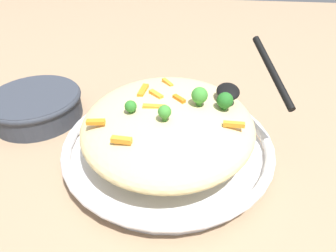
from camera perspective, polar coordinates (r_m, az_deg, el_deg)
The scene contains 17 objects.
ground_plane at distance 0.56m, azimuth 0.00°, elevation -5.40°, with size 2.40×2.40×0.00m, color #9E7F60.
serving_bowl at distance 0.55m, azimuth 0.00°, elevation -3.75°, with size 0.37×0.37×0.04m.
pasta_mound at distance 0.52m, azimuth 0.00°, elevation 0.49°, with size 0.32×0.30×0.08m, color #DBC689.
carrot_piece_0 at distance 0.52m, azimuth -2.30°, elevation 6.03°, with size 0.03×0.01×0.01m, color orange.
carrot_piece_1 at distance 0.48m, azimuth -13.56°, elevation 0.76°, with size 0.03×0.01×0.01m, color orange.
carrot_piece_2 at distance 0.51m, azimuth 2.11°, elevation 5.19°, with size 0.03×0.01×0.01m, color orange.
carrot_piece_3 at distance 0.43m, azimuth -8.83°, elevation -2.63°, with size 0.03×0.01×0.01m, color orange.
carrot_piece_4 at distance 0.57m, azimuth -0.08°, elevation 8.20°, with size 0.03×0.01×0.01m, color orange.
carrot_piece_5 at distance 0.47m, azimuth 12.40°, elevation 0.31°, with size 0.03×0.01×0.01m, color orange.
carrot_piece_6 at distance 0.54m, azimuth -4.76°, elevation 6.78°, with size 0.04×0.01×0.01m, color orange.
carrot_piece_7 at distance 0.49m, azimuth -2.66°, elevation 3.69°, with size 0.04×0.01×0.01m, color orange.
broccoli_floret_0 at distance 0.49m, azimuth 6.00°, elevation 5.75°, with size 0.03×0.03×0.03m.
broccoli_floret_1 at distance 0.45m, azimuth -0.74°, elevation 2.68°, with size 0.02×0.02×0.03m.
broccoli_floret_2 at distance 0.50m, azimuth 10.75°, elevation 4.75°, with size 0.03×0.03×0.03m.
broccoli_floret_3 at distance 0.48m, azimuth -7.10°, elevation 3.68°, with size 0.02×0.02×0.02m.
serving_spoon at distance 0.54m, azimuth 14.28°, elevation 7.74°, with size 0.15×0.12×0.08m.
companion_bowl at distance 0.70m, azimuth -23.81°, elevation 3.78°, with size 0.19×0.19×0.06m.
Camera 1 is at (0.42, 0.05, 0.37)m, focal length 32.12 mm.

